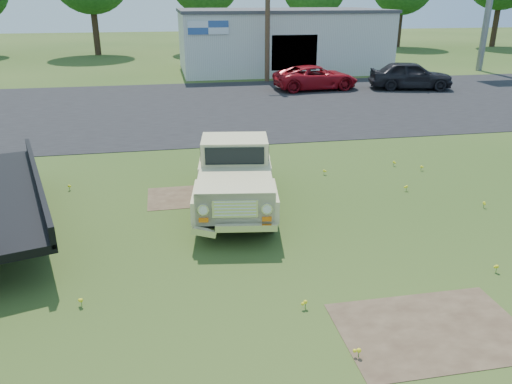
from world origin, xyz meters
TOP-DOWN VIEW (x-y plane):
  - ground at (0.00, 0.00)m, footprint 140.00×140.00m
  - asphalt_lot at (0.00, 15.00)m, footprint 90.00×14.00m
  - dirt_patch_a at (1.50, -3.00)m, footprint 3.00×2.00m
  - dirt_patch_b at (-2.00, 3.50)m, footprint 2.20×1.60m
  - commercial_building at (6.00, 26.99)m, footprint 14.20×8.20m
  - utility_pole_mid at (4.00, 22.00)m, footprint 1.60×0.30m
  - vintage_pickup_truck at (-0.87, 2.69)m, footprint 2.63×5.19m
  - red_pickup at (6.13, 18.62)m, footprint 4.94×2.56m
  - dark_sedan at (11.49, 17.75)m, footprint 4.88×2.85m

SIDE VIEW (x-z plane):
  - ground at x=0.00m, z-range 0.00..0.00m
  - asphalt_lot at x=0.00m, z-range -0.01..0.01m
  - dirt_patch_a at x=1.50m, z-range -0.01..0.01m
  - dirt_patch_b at x=-2.00m, z-range -0.01..0.01m
  - red_pickup at x=6.13m, z-range 0.00..1.33m
  - dark_sedan at x=11.49m, z-range 0.00..1.56m
  - vintage_pickup_truck at x=-0.87m, z-range 0.00..1.80m
  - commercial_building at x=6.00m, z-range 0.03..4.18m
  - utility_pole_mid at x=4.00m, z-range 0.10..9.10m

